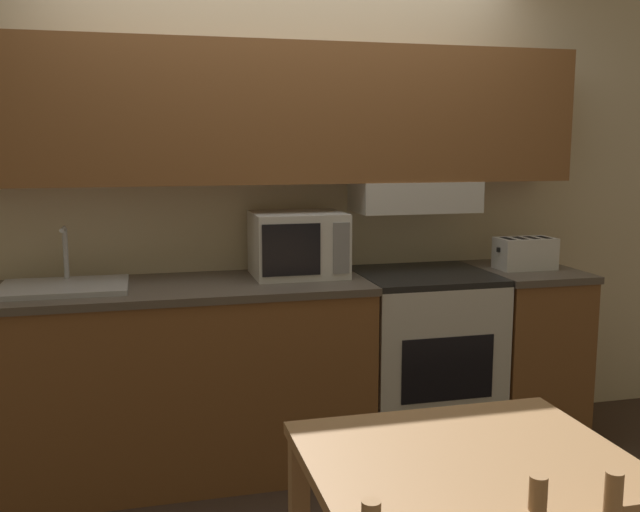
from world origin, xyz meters
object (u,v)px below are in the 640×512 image
(stove_range, at_px, (422,360))
(dining_table, at_px, (475,508))
(toaster, at_px, (525,253))
(sink_basin, at_px, (64,286))
(microwave, at_px, (298,244))

(stove_range, bearing_deg, dining_table, -108.15)
(toaster, distance_m, sink_basin, 2.32)
(microwave, relative_size, sink_basin, 0.80)
(toaster, height_order, sink_basin, sink_basin)
(microwave, bearing_deg, sink_basin, -175.32)
(stove_range, relative_size, sink_basin, 1.66)
(toaster, bearing_deg, stove_range, 178.18)
(dining_table, bearing_deg, toaster, 56.93)
(stove_range, relative_size, dining_table, 1.09)
(microwave, distance_m, sink_basin, 1.12)
(toaster, distance_m, dining_table, 2.13)
(stove_range, height_order, sink_basin, sink_basin)
(toaster, bearing_deg, dining_table, -123.07)
(toaster, relative_size, dining_table, 0.36)
(sink_basin, bearing_deg, microwave, 4.68)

